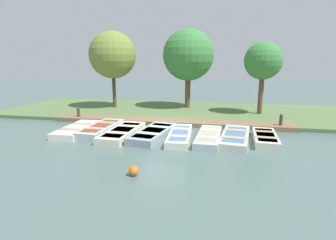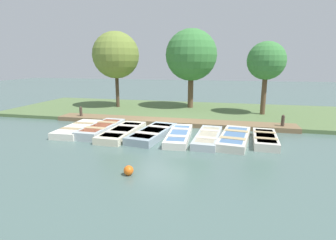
{
  "view_description": "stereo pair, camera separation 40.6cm",
  "coord_description": "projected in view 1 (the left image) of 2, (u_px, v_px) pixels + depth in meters",
  "views": [
    {
      "loc": [
        12.92,
        2.78,
        3.46
      ],
      "look_at": [
        0.4,
        0.32,
        0.65
      ],
      "focal_mm": 28.0,
      "sensor_mm": 36.0,
      "label": 1
    },
    {
      "loc": [
        12.83,
        3.18,
        3.46
      ],
      "look_at": [
        0.4,
        0.32,
        0.65
      ],
      "focal_mm": 28.0,
      "sensor_mm": 36.0,
      "label": 2
    }
  ],
  "objects": [
    {
      "name": "ground_plane",
      "position": [
        164.0,
        130.0,
        13.65
      ],
      "size": [
        80.0,
        80.0,
        0.0
      ],
      "primitive_type": "plane",
      "color": "#4C6660"
    },
    {
      "name": "shore_bank",
      "position": [
        178.0,
        111.0,
        18.42
      ],
      "size": [
        8.0,
        24.0,
        0.2
      ],
      "color": "#567042",
      "rests_on": "ground_plane"
    },
    {
      "name": "dock_walkway",
      "position": [
        169.0,
        122.0,
        15.0
      ],
      "size": [
        1.28,
        13.67,
        0.25
      ],
      "color": "brown",
      "rests_on": "ground_plane"
    },
    {
      "name": "rowboat_0",
      "position": [
        78.0,
        129.0,
        13.15
      ],
      "size": [
        3.19,
        1.34,
        0.34
      ],
      "rotation": [
        0.0,
        0.0,
        0.03
      ],
      "color": "silver",
      "rests_on": "ground_plane"
    },
    {
      "name": "rowboat_1",
      "position": [
        101.0,
        129.0,
        13.08
      ],
      "size": [
        3.36,
        1.22,
        0.41
      ],
      "rotation": [
        0.0,
        0.0,
        -0.03
      ],
      "color": "#B2BCC1",
      "rests_on": "ground_plane"
    },
    {
      "name": "rowboat_2",
      "position": [
        123.0,
        132.0,
        12.62
      ],
      "size": [
        3.56,
        1.31,
        0.34
      ],
      "rotation": [
        0.0,
        0.0,
        -0.03
      ],
      "color": "beige",
      "rests_on": "ground_plane"
    },
    {
      "name": "rowboat_3",
      "position": [
        153.0,
        133.0,
        12.42
      ],
      "size": [
        3.61,
        1.72,
        0.36
      ],
      "rotation": [
        0.0,
        0.0,
        -0.15
      ],
      "color": "#8C9EA8",
      "rests_on": "ground_plane"
    },
    {
      "name": "rowboat_4",
      "position": [
        180.0,
        135.0,
        12.12
      ],
      "size": [
        3.45,
        1.17,
        0.33
      ],
      "rotation": [
        0.0,
        0.0,
        0.06
      ],
      "color": "silver",
      "rests_on": "ground_plane"
    },
    {
      "name": "rowboat_5",
      "position": [
        209.0,
        137.0,
        11.89
      ],
      "size": [
        3.38,
        1.18,
        0.33
      ],
      "rotation": [
        0.0,
        0.0,
        -0.05
      ],
      "color": "#B2BCC1",
      "rests_on": "ground_plane"
    },
    {
      "name": "rowboat_6",
      "position": [
        235.0,
        137.0,
        11.77
      ],
      "size": [
        3.56,
        1.6,
        0.35
      ],
      "rotation": [
        0.0,
        0.0,
        -0.13
      ],
      "color": "beige",
      "rests_on": "ground_plane"
    },
    {
      "name": "rowboat_7",
      "position": [
        265.0,
        138.0,
        11.64
      ],
      "size": [
        2.79,
        1.14,
        0.36
      ],
      "rotation": [
        0.0,
        0.0,
        -0.06
      ],
      "color": "beige",
      "rests_on": "ground_plane"
    },
    {
      "name": "mooring_post_near",
      "position": [
        79.0,
        114.0,
        15.85
      ],
      "size": [
        0.17,
        0.17,
        0.84
      ],
      "color": "#47382D",
      "rests_on": "ground_plane"
    },
    {
      "name": "mooring_post_far",
      "position": [
        281.0,
        122.0,
        13.67
      ],
      "size": [
        0.17,
        0.17,
        0.84
      ],
      "color": "#47382D",
      "rests_on": "ground_plane"
    },
    {
      "name": "buoy",
      "position": [
        134.0,
        171.0,
        8.16
      ],
      "size": [
        0.31,
        0.31,
        0.31
      ],
      "color": "orange",
      "rests_on": "ground_plane"
    },
    {
      "name": "park_tree_far_left",
      "position": [
        113.0,
        55.0,
        18.7
      ],
      "size": [
        3.34,
        3.34,
        5.65
      ],
      "color": "#4C3828",
      "rests_on": "ground_plane"
    },
    {
      "name": "park_tree_left",
      "position": [
        188.0,
        55.0,
        18.61
      ],
      "size": [
        3.63,
        3.63,
        5.79
      ],
      "color": "brown",
      "rests_on": "ground_plane"
    },
    {
      "name": "park_tree_center",
      "position": [
        263.0,
        61.0,
        16.33
      ],
      "size": [
        2.35,
        2.35,
        4.74
      ],
      "color": "brown",
      "rests_on": "ground_plane"
    }
  ]
}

